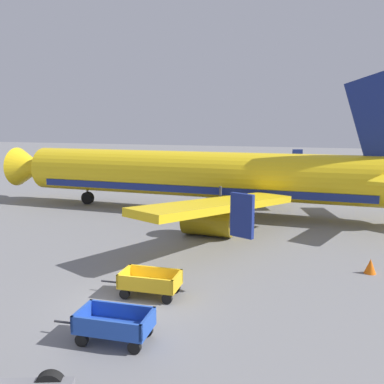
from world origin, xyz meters
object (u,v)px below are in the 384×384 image
at_px(baggage_cart_nearest, 114,324).
at_px(baggage_cart_second_in_row, 150,282).
at_px(airplane, 210,176).
at_px(traffic_cone_near_plane, 370,266).

relative_size(baggage_cart_nearest, baggage_cart_second_in_row, 1.00).
bearing_deg(airplane, baggage_cart_second_in_row, -83.30).
bearing_deg(airplane, traffic_cone_near_plane, -43.93).
height_order(baggage_cart_second_in_row, traffic_cone_near_plane, baggage_cart_second_in_row).
xyz_separation_m(airplane, baggage_cart_second_in_row, (1.94, -16.54, -2.45)).
relative_size(airplane, baggage_cart_nearest, 10.46).
bearing_deg(baggage_cart_nearest, traffic_cone_near_plane, 46.95).
bearing_deg(baggage_cart_second_in_row, traffic_cone_near_plane, 32.01).
distance_m(airplane, baggage_cart_second_in_row, 16.84).
height_order(airplane, traffic_cone_near_plane, airplane).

